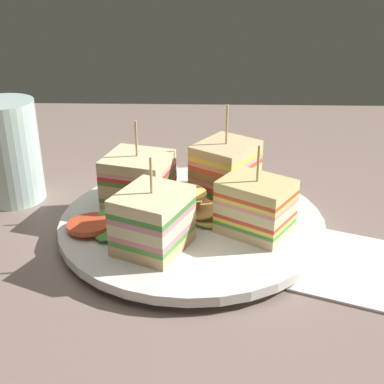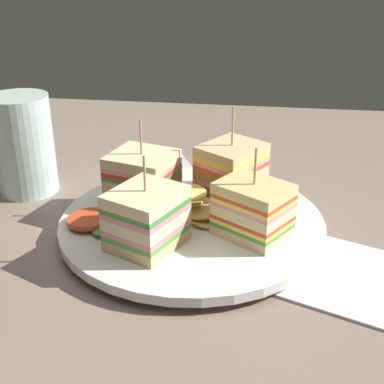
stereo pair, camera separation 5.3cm
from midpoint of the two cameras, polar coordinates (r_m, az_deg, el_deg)
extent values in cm
cube|color=#816B60|center=(56.06, -2.74, -5.29)|extent=(95.46, 97.10, 1.80)
cylinder|color=white|center=(55.41, -2.76, -4.14)|extent=(16.98, 16.98, 0.79)
cylinder|color=white|center=(54.98, -2.78, -3.35)|extent=(27.39, 27.39, 0.96)
cube|color=beige|center=(58.15, -8.37, -0.78)|extent=(7.99, 7.76, 1.07)
cube|color=#B2844C|center=(56.93, -5.44, -1.21)|extent=(1.90, 5.94, 1.07)
cube|color=#478E37|center=(57.82, -8.41, -0.10)|extent=(7.99, 7.76, 0.47)
cube|color=#E19F94|center=(57.62, -8.44, 0.32)|extent=(7.99, 7.76, 0.47)
cube|color=beige|center=(57.31, -8.49, 1.02)|extent=(7.99, 7.76, 1.07)
cube|color=#9E7242|center=(56.07, -5.52, 0.62)|extent=(1.90, 5.94, 1.07)
cube|color=#49893E|center=(57.00, -8.54, 1.73)|extent=(7.99, 7.76, 0.47)
cube|color=red|center=(56.81, -8.57, 2.16)|extent=(7.99, 7.76, 0.47)
cube|color=pink|center=(56.63, -8.60, 2.59)|extent=(7.99, 7.76, 0.47)
cube|color=beige|center=(56.34, -8.65, 3.32)|extent=(7.99, 7.76, 1.07)
cylinder|color=tan|center=(55.47, -8.82, 5.67)|extent=(0.24, 0.24, 3.85)
cube|color=#DCB57E|center=(49.82, -7.27, -5.42)|extent=(7.90, 8.33, 1.16)
cube|color=#B2844C|center=(52.15, -5.36, -3.81)|extent=(5.19, 2.55, 1.16)
cube|color=#529B3F|center=(49.40, -7.32, -4.57)|extent=(7.90, 8.33, 0.54)
cube|color=pink|center=(49.13, -7.36, -4.03)|extent=(7.90, 8.33, 0.54)
cube|color=beige|center=(48.72, -7.41, -3.16)|extent=(7.90, 8.33, 1.16)
cube|color=#9E7242|center=(51.10, -5.46, -1.62)|extent=(5.19, 2.55, 1.16)
cube|color=pink|center=(48.33, -7.47, -2.28)|extent=(7.90, 8.33, 0.54)
cube|color=#448E3B|center=(48.08, -7.51, -1.71)|extent=(7.90, 8.33, 0.54)
cube|color=beige|center=(47.70, -7.56, -0.80)|extent=(7.90, 8.33, 1.16)
cylinder|color=tan|center=(46.75, -7.72, 1.71)|extent=(0.24, 0.24, 3.40)
cube|color=beige|center=(52.18, 3.88, -3.83)|extent=(8.29, 7.87, 1.01)
cube|color=#B2844C|center=(53.67, 0.94, -2.89)|extent=(2.95, 4.36, 1.01)
cube|color=#46963D|center=(51.84, 3.91, -3.15)|extent=(8.29, 7.87, 0.40)
cube|color=#F9D94A|center=(51.65, 3.92, -2.76)|extent=(8.29, 7.87, 0.40)
cube|color=#D34130|center=(51.46, 3.93, -2.36)|extent=(8.29, 7.87, 0.40)
cube|color=beige|center=(51.14, 3.96, -1.67)|extent=(8.29, 7.87, 1.01)
cube|color=#B2844C|center=(52.65, 0.96, -0.77)|extent=(2.95, 4.36, 1.01)
cube|color=pink|center=(50.82, 3.98, -0.96)|extent=(8.29, 7.87, 0.40)
cube|color=#F6D64F|center=(50.65, 3.99, -0.55)|extent=(8.29, 7.87, 0.40)
cube|color=#D54724|center=(50.47, 4.01, -0.14)|extent=(8.29, 7.87, 0.40)
cube|color=#D8C57D|center=(50.17, 4.03, 0.58)|extent=(8.29, 7.87, 1.01)
cylinder|color=tan|center=(49.25, 4.11, 3.02)|extent=(0.24, 0.24, 3.60)
cube|color=beige|center=(59.50, 1.02, 0.11)|extent=(8.30, 8.55, 1.03)
cube|color=#B2844C|center=(57.16, -0.84, -1.00)|extent=(4.64, 3.31, 1.03)
cube|color=#4A8C34|center=(59.18, 1.03, 0.78)|extent=(8.30, 8.55, 0.51)
cube|color=#DD3B34|center=(58.97, 1.03, 1.23)|extent=(8.30, 8.55, 0.51)
cube|color=pink|center=(58.76, 1.03, 1.68)|extent=(8.30, 8.55, 0.51)
cube|color=#D1B489|center=(58.45, 1.04, 2.37)|extent=(8.30, 8.55, 1.03)
cube|color=#9E7242|center=(56.07, -0.85, 1.34)|extent=(4.64, 3.31, 1.03)
cube|color=#DF4A30|center=(58.16, 1.05, 3.07)|extent=(8.30, 8.55, 0.51)
cube|color=pink|center=(57.97, 1.05, 3.54)|extent=(8.30, 8.55, 0.51)
cube|color=yellow|center=(57.78, 1.05, 4.00)|extent=(8.30, 8.55, 0.51)
cube|color=#DDBC8A|center=(57.50, 1.06, 4.72)|extent=(8.30, 8.55, 1.03)
cylinder|color=tan|center=(56.61, 1.08, 7.26)|extent=(0.24, 0.24, 4.34)
cylinder|color=#DECF65|center=(54.05, -1.12, -2.90)|extent=(5.46, 5.49, 1.05)
cylinder|color=#F0CC7F|center=(56.09, -2.31, -1.48)|extent=(4.75, 4.79, 0.91)
cylinder|color=#DCB567|center=(53.97, -1.91, -2.09)|extent=(4.61, 4.61, 0.51)
cylinder|color=#E1D180|center=(55.49, -3.50, -0.91)|extent=(5.21, 5.21, 0.54)
cylinder|color=#DFC46D|center=(54.89, -3.75, -0.03)|extent=(4.71, 4.73, 0.86)
cylinder|color=#E0BE59|center=(53.47, -3.44, -0.05)|extent=(5.76, 5.76, 0.60)
ellipsoid|color=#5EAD4F|center=(54.97, -11.23, -2.64)|extent=(4.55, 3.96, 1.19)
ellipsoid|color=#4A893B|center=(52.34, -11.91, -4.37)|extent=(3.26, 4.08, 0.86)
ellipsoid|color=#3A7B40|center=(54.44, -10.93, -2.93)|extent=(3.79, 4.18, 1.19)
cylinder|color=#D24B29|center=(53.70, -13.77, -3.49)|extent=(4.70, 4.69, 0.93)
cube|color=silver|center=(72.20, -4.44, 2.88)|extent=(6.50, 12.18, 0.25)
ellipsoid|color=silver|center=(65.33, -2.20, 0.79)|extent=(3.62, 4.08, 1.00)
cube|color=white|center=(51.16, 16.46, -8.22)|extent=(17.29, 16.30, 0.50)
cylinder|color=silver|center=(65.05, -21.49, 4.04)|extent=(7.15, 7.15, 11.85)
cylinder|color=yellow|center=(66.07, -21.10, 1.72)|extent=(6.58, 6.58, 6.09)
camera|label=1|loc=(0.03, -92.86, -1.36)|focal=49.32mm
camera|label=2|loc=(0.03, 87.14, 1.36)|focal=49.32mm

